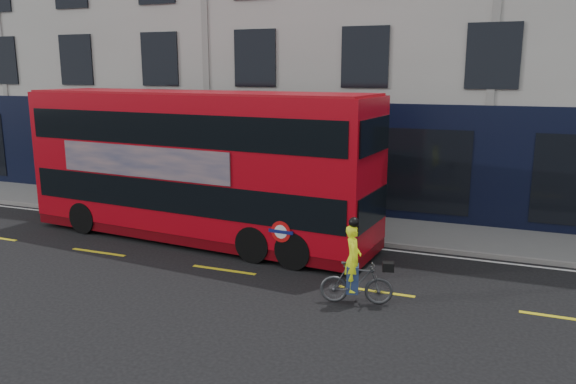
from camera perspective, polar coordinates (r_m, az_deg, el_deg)
The scene contains 8 objects.
ground at distance 15.87m, azimuth -22.15°, elevation -7.28°, with size 120.00×120.00×0.00m, color black.
pavement at distance 20.81m, azimuth -9.90°, elevation -1.87°, with size 60.00×3.00×0.12m, color slate.
kerb at distance 19.58m, azimuth -12.16°, elevation -2.84°, with size 60.00×0.12×0.13m, color gray.
building_terrace at distance 26.04m, azimuth -2.85°, elevation 17.54°, with size 50.00×10.07×15.00m.
road_edge_line at distance 19.36m, azimuth -12.64°, elevation -3.22°, with size 58.00×0.10×0.01m, color silver.
lane_dashes at distance 16.92m, azimuth -18.68°, elevation -5.81°, with size 58.00×0.12×0.01m, color gold, non-canonical shape.
bus at distance 17.02m, azimuth -9.16°, elevation 2.71°, with size 11.26×3.53×4.47m.
cyclist at distance 12.52m, azimuth 6.88°, elevation -8.40°, with size 1.67×0.82×1.97m.
Camera 1 is at (10.55, -10.73, 5.03)m, focal length 35.00 mm.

